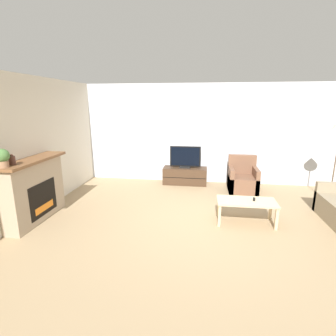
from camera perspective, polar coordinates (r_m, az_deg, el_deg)
The scene contains 11 objects.
ground_plane at distance 4.97m, azimuth 7.68°, elevation -12.21°, with size 24.00×24.00×0.00m, color #9E8460.
wall_back at distance 7.31m, azimuth 8.26°, elevation 7.29°, with size 12.00×0.06×2.70m.
wall_left at distance 5.63m, azimuth -28.40°, elevation 3.79°, with size 0.06×12.00×2.70m.
fireplace at distance 5.52m, azimuth -27.10°, elevation -4.19°, with size 0.45×1.57×1.20m.
mantel_vase_left at distance 4.99m, azimuth -30.83°, elevation 1.50°, with size 0.10×0.10×0.18m.
potted_plant at distance 4.83m, azimuth -32.38°, elevation 1.98°, with size 0.21×0.21×0.30m.
tv_stand at distance 7.25m, azimuth 3.71°, elevation -1.69°, with size 1.19×0.47×0.46m.
tv at distance 7.13m, azimuth 3.77°, elevation 2.23°, with size 0.83×0.18×0.59m.
armchair at distance 6.91m, azimuth 15.91°, elevation -2.51°, with size 0.70×0.76×0.88m.
coffee_table at distance 5.08m, azimuth 16.69°, elevation -7.43°, with size 1.07×0.53×0.44m.
remote at distance 5.15m, azimuth 18.24°, elevation -6.47°, with size 0.07×0.15×0.02m.
Camera 1 is at (-0.02, -4.47, 2.18)m, focal length 28.00 mm.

